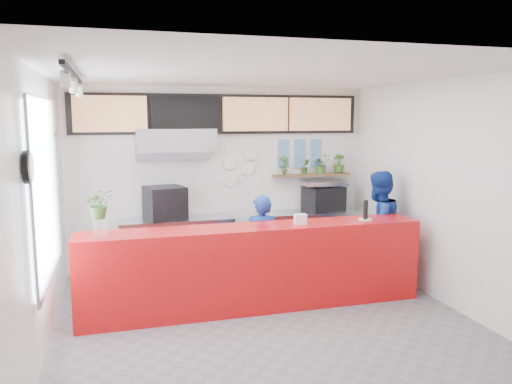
{
  "coord_description": "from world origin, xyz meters",
  "views": [
    {
      "loc": [
        -1.71,
        -5.68,
        2.47
      ],
      "look_at": [
        0.1,
        0.7,
        1.5
      ],
      "focal_mm": 35.0,
      "sensor_mm": 36.0,
      "label": 1
    }
  ],
  "objects_px": {
    "panini_oven": "(165,203)",
    "staff_right": "(378,227)",
    "pepper_mill": "(366,210)",
    "service_counter": "(255,267)",
    "espresso_machine": "(324,199)",
    "staff_center": "(261,245)"
  },
  "relations": [
    {
      "from": "pepper_mill",
      "to": "espresso_machine",
      "type": "bearing_deg",
      "value": 84.38
    },
    {
      "from": "espresso_machine",
      "to": "pepper_mill",
      "type": "distance_m",
      "value": 1.85
    },
    {
      "from": "panini_oven",
      "to": "espresso_machine",
      "type": "distance_m",
      "value": 2.72
    },
    {
      "from": "service_counter",
      "to": "espresso_machine",
      "type": "distance_m",
      "value": 2.57
    },
    {
      "from": "service_counter",
      "to": "staff_center",
      "type": "xyz_separation_m",
      "value": [
        0.22,
        0.45,
        0.17
      ]
    },
    {
      "from": "pepper_mill",
      "to": "staff_center",
      "type": "bearing_deg",
      "value": 159.94
    },
    {
      "from": "panini_oven",
      "to": "pepper_mill",
      "type": "distance_m",
      "value": 3.13
    },
    {
      "from": "espresso_machine",
      "to": "pepper_mill",
      "type": "xyz_separation_m",
      "value": [
        -0.18,
        -1.84,
        0.14
      ]
    },
    {
      "from": "staff_right",
      "to": "pepper_mill",
      "type": "distance_m",
      "value": 0.84
    },
    {
      "from": "panini_oven",
      "to": "staff_right",
      "type": "distance_m",
      "value": 3.32
    },
    {
      "from": "service_counter",
      "to": "panini_oven",
      "type": "bearing_deg",
      "value": 118.38
    },
    {
      "from": "service_counter",
      "to": "espresso_machine",
      "type": "xyz_separation_m",
      "value": [
        1.74,
        1.8,
        0.56
      ]
    },
    {
      "from": "service_counter",
      "to": "staff_center",
      "type": "distance_m",
      "value": 0.53
    },
    {
      "from": "panini_oven",
      "to": "espresso_machine",
      "type": "relative_size",
      "value": 0.89
    },
    {
      "from": "service_counter",
      "to": "espresso_machine",
      "type": "bearing_deg",
      "value": 45.91
    },
    {
      "from": "panini_oven",
      "to": "staff_right",
      "type": "bearing_deg",
      "value": -35.7
    },
    {
      "from": "service_counter",
      "to": "pepper_mill",
      "type": "height_order",
      "value": "pepper_mill"
    },
    {
      "from": "service_counter",
      "to": "staff_right",
      "type": "height_order",
      "value": "staff_right"
    },
    {
      "from": "pepper_mill",
      "to": "panini_oven",
      "type": "bearing_deg",
      "value": 144.07
    },
    {
      "from": "espresso_machine",
      "to": "staff_right",
      "type": "height_order",
      "value": "staff_right"
    },
    {
      "from": "service_counter",
      "to": "staff_right",
      "type": "bearing_deg",
      "value": 13.83
    },
    {
      "from": "panini_oven",
      "to": "staff_center",
      "type": "xyz_separation_m",
      "value": [
        1.2,
        -1.35,
        -0.44
      ]
    }
  ]
}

